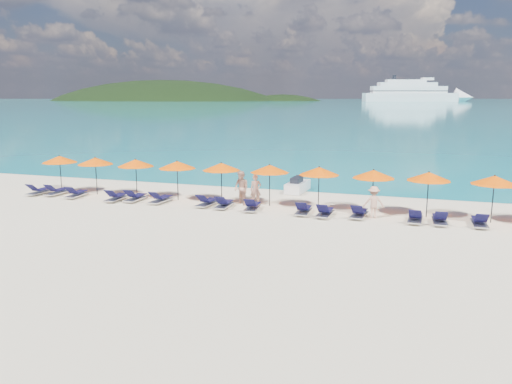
% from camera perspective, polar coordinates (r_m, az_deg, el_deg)
% --- Properties ---
extents(ground, '(1400.00, 1400.00, 0.00)m').
position_cam_1_polar(ground, '(21.94, -2.46, -4.49)').
color(ground, beige).
extents(sea, '(1600.00, 1300.00, 0.01)m').
position_cam_1_polar(sea, '(679.85, 17.85, 9.92)').
color(sea, '#1FA9B2').
rests_on(sea, ground).
extents(headland_main, '(374.00, 242.00, 126.50)m').
position_cam_1_polar(headland_main, '(640.18, -10.63, 6.81)').
color(headland_main, black).
rests_on(headland_main, ground).
extents(headland_small, '(162.00, 126.00, 85.50)m').
position_cam_1_polar(headland_small, '(602.17, 3.02, 7.02)').
color(headland_small, black).
rests_on(headland_small, ground).
extents(cruise_ship, '(115.11, 55.76, 32.18)m').
position_cam_1_polar(cruise_ship, '(558.22, 18.20, 10.65)').
color(cruise_ship, white).
rests_on(cruise_ship, ground).
extents(jetski, '(1.09, 2.63, 0.92)m').
position_cam_1_polar(jetski, '(30.84, 4.76, 0.71)').
color(jetski, white).
rests_on(jetski, ground).
extents(beachgoer_a, '(0.71, 0.61, 1.65)m').
position_cam_1_polar(beachgoer_a, '(26.98, -0.04, 0.24)').
color(beachgoer_a, tan).
rests_on(beachgoer_a, ground).
extents(beachgoer_b, '(1.04, 0.90, 1.86)m').
position_cam_1_polar(beachgoer_b, '(26.96, -1.69, 0.45)').
color(beachgoer_b, tan).
rests_on(beachgoer_b, ground).
extents(beachgoer_c, '(1.09, 0.68, 1.56)m').
position_cam_1_polar(beachgoer_c, '(24.73, 13.29, -1.15)').
color(beachgoer_c, tan).
rests_on(beachgoer_c, ground).
extents(umbrella_0, '(2.10, 2.10, 2.28)m').
position_cam_1_polar(umbrella_0, '(32.84, -21.54, 3.50)').
color(umbrella_0, black).
rests_on(umbrella_0, ground).
extents(umbrella_1, '(2.10, 2.10, 2.28)m').
position_cam_1_polar(umbrella_1, '(31.23, -17.89, 3.39)').
color(umbrella_1, black).
rests_on(umbrella_1, ground).
extents(umbrella_2, '(2.10, 2.10, 2.28)m').
position_cam_1_polar(umbrella_2, '(29.69, -13.59, 3.24)').
color(umbrella_2, black).
rests_on(umbrella_2, ground).
extents(umbrella_3, '(2.10, 2.10, 2.28)m').
position_cam_1_polar(umbrella_3, '(28.42, -9.00, 3.08)').
color(umbrella_3, black).
rests_on(umbrella_3, ground).
extents(umbrella_4, '(2.10, 2.10, 2.28)m').
position_cam_1_polar(umbrella_4, '(27.41, -3.99, 2.91)').
color(umbrella_4, black).
rests_on(umbrella_4, ground).
extents(umbrella_5, '(2.10, 2.10, 2.28)m').
position_cam_1_polar(umbrella_5, '(26.57, 1.57, 2.68)').
color(umbrella_5, black).
rests_on(umbrella_5, ground).
extents(umbrella_6, '(2.10, 2.10, 2.28)m').
position_cam_1_polar(umbrella_6, '(25.95, 7.22, 2.39)').
color(umbrella_6, black).
rests_on(umbrella_6, ground).
extents(umbrella_7, '(2.10, 2.10, 2.28)m').
position_cam_1_polar(umbrella_7, '(25.42, 13.29, 2.01)').
color(umbrella_7, black).
rests_on(umbrella_7, ground).
extents(umbrella_8, '(2.10, 2.10, 2.28)m').
position_cam_1_polar(umbrella_8, '(25.40, 19.14, 1.69)').
color(umbrella_8, black).
rests_on(umbrella_8, ground).
extents(umbrella_9, '(2.10, 2.10, 2.28)m').
position_cam_1_polar(umbrella_9, '(25.45, 25.60, 1.23)').
color(umbrella_9, black).
rests_on(umbrella_9, ground).
extents(lounger_0, '(0.66, 1.71, 0.66)m').
position_cam_1_polar(lounger_0, '(32.57, -23.55, 0.12)').
color(lounger_0, silver).
rests_on(lounger_0, ground).
extents(lounger_1, '(0.62, 1.70, 0.66)m').
position_cam_1_polar(lounger_1, '(32.03, -21.80, 0.08)').
color(lounger_1, silver).
rests_on(lounger_1, ground).
extents(lounger_2, '(0.78, 1.75, 0.66)m').
position_cam_1_polar(lounger_2, '(30.87, -19.84, -0.17)').
color(lounger_2, silver).
rests_on(lounger_2, ground).
extents(lounger_3, '(0.70, 1.73, 0.66)m').
position_cam_1_polar(lounger_3, '(29.15, -15.69, -0.55)').
color(lounger_3, silver).
rests_on(lounger_3, ground).
extents(lounger_4, '(0.63, 1.70, 0.66)m').
position_cam_1_polar(lounger_4, '(28.81, -13.61, -0.58)').
color(lounger_4, silver).
rests_on(lounger_4, ground).
extents(lounger_5, '(0.74, 1.74, 0.66)m').
position_cam_1_polar(lounger_5, '(28.04, -10.85, -0.78)').
color(lounger_5, silver).
rests_on(lounger_5, ground).
extents(lounger_6, '(0.78, 1.75, 0.66)m').
position_cam_1_polar(lounger_6, '(26.86, -5.60, -1.15)').
color(lounger_6, silver).
rests_on(lounger_6, ground).
extents(lounger_7, '(0.71, 1.73, 0.66)m').
position_cam_1_polar(lounger_7, '(26.36, -3.67, -1.35)').
color(lounger_7, silver).
rests_on(lounger_7, ground).
extents(lounger_8, '(0.78, 1.75, 0.66)m').
position_cam_1_polar(lounger_8, '(25.71, -0.43, -1.64)').
color(lounger_8, silver).
rests_on(lounger_8, ground).
extents(lounger_9, '(0.68, 1.72, 0.66)m').
position_cam_1_polar(lounger_9, '(25.04, 5.45, -2.03)').
color(lounger_9, silver).
rests_on(lounger_9, ground).
extents(lounger_10, '(0.69, 1.72, 0.66)m').
position_cam_1_polar(lounger_10, '(24.68, 7.89, -2.28)').
color(lounger_10, silver).
rests_on(lounger_10, ground).
extents(lounger_11, '(0.76, 1.75, 0.66)m').
position_cam_1_polar(lounger_11, '(24.75, 11.70, -2.37)').
color(lounger_11, silver).
rests_on(lounger_11, ground).
extents(lounger_12, '(0.69, 1.72, 0.66)m').
position_cam_1_polar(lounger_12, '(24.51, 17.74, -2.80)').
color(lounger_12, silver).
rests_on(lounger_12, ground).
extents(lounger_13, '(0.69, 1.73, 0.66)m').
position_cam_1_polar(lounger_13, '(24.56, 20.25, -2.93)').
color(lounger_13, silver).
rests_on(lounger_13, ground).
extents(lounger_14, '(0.67, 1.72, 0.66)m').
position_cam_1_polar(lounger_14, '(24.78, 24.17, -3.10)').
color(lounger_14, silver).
rests_on(lounger_14, ground).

